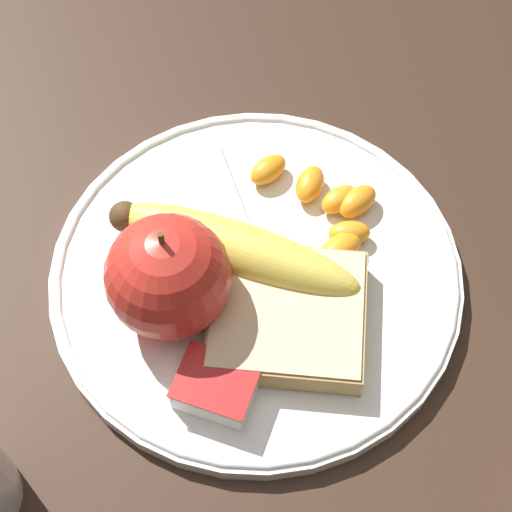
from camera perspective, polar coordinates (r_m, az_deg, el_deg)
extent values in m
plane|color=#332116|center=(0.59, 0.00, -1.61)|extent=(3.00, 3.00, 0.00)
cylinder|color=white|center=(0.59, 0.00, -1.32)|extent=(0.28, 0.28, 0.01)
torus|color=white|center=(0.58, 0.00, -1.03)|extent=(0.28, 0.28, 0.01)
sphere|color=red|center=(0.53, -5.89, -1.38)|extent=(0.08, 0.08, 0.08)
cylinder|color=brown|center=(0.50, -6.34, 1.15)|extent=(0.00, 0.00, 0.01)
ellipsoid|color=#E0CC4C|center=(0.57, -1.33, 0.34)|extent=(0.17, 0.04, 0.04)
sphere|color=#473319|center=(0.59, -8.67, 2.77)|extent=(0.02, 0.02, 0.02)
cube|color=#AB8751|center=(0.55, 2.10, -3.96)|extent=(0.12, 0.12, 0.02)
cube|color=beige|center=(0.55, 2.10, -3.96)|extent=(0.11, 0.11, 0.02)
cube|color=silver|center=(0.60, -1.34, 2.90)|extent=(0.09, 0.11, 0.00)
cube|color=silver|center=(0.56, 1.43, -4.49)|extent=(0.05, 0.06, 0.00)
cube|color=silver|center=(0.53, -2.66, -8.73)|extent=(0.05, 0.04, 0.02)
cube|color=#B21E1E|center=(0.52, -2.71, -8.28)|extent=(0.05, 0.04, 0.00)
ellipsoid|color=orange|center=(0.61, 5.57, 3.77)|extent=(0.03, 0.03, 0.02)
ellipsoid|color=orange|center=(0.62, 0.81, 5.77)|extent=(0.03, 0.04, 0.02)
ellipsoid|color=orange|center=(0.58, 5.61, 0.45)|extent=(0.03, 0.04, 0.02)
ellipsoid|color=orange|center=(0.59, 6.23, 1.52)|extent=(0.03, 0.03, 0.02)
ellipsoid|color=orange|center=(0.61, 3.61, 4.80)|extent=(0.02, 0.03, 0.02)
ellipsoid|color=orange|center=(0.60, 6.77, 3.64)|extent=(0.03, 0.04, 0.02)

